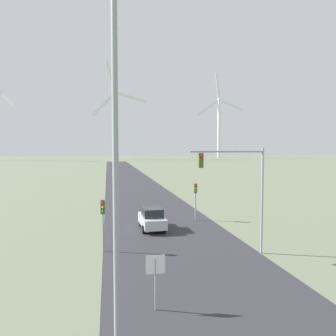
# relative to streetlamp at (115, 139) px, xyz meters

# --- Properties ---
(road_surface) EXTENTS (10.00, 240.00, 0.01)m
(road_surface) POSITION_rel_streetlamp_xyz_m (4.41, 43.56, -7.01)
(road_surface) COLOR #2D2D33
(road_surface) RESTS_ON ground
(streetlamp) EXTENTS (2.83, 0.32, 11.48)m
(streetlamp) POSITION_rel_streetlamp_xyz_m (0.00, 0.00, 0.00)
(streetlamp) COLOR #93999E
(streetlamp) RESTS_ON ground
(stop_sign_near) EXTENTS (0.81, 0.07, 2.35)m
(stop_sign_near) POSITION_rel_streetlamp_xyz_m (1.68, 3.51, -5.38)
(stop_sign_near) COLOR #93999E
(stop_sign_near) RESTS_ON ground
(traffic_light_post_near_left) EXTENTS (0.28, 0.34, 3.40)m
(traffic_light_post_near_left) POSITION_rel_streetlamp_xyz_m (-0.56, 11.85, -4.52)
(traffic_light_post_near_left) COLOR #93999E
(traffic_light_post_near_left) RESTS_ON ground
(traffic_light_post_near_right) EXTENTS (0.28, 0.34, 3.49)m
(traffic_light_post_near_right) POSITION_rel_streetlamp_xyz_m (7.86, 19.78, -4.45)
(traffic_light_post_near_right) COLOR #93999E
(traffic_light_post_near_right) RESTS_ON ground
(traffic_light_mast_overhead) EXTENTS (4.87, 0.34, 6.82)m
(traffic_light_mast_overhead) POSITION_rel_streetlamp_xyz_m (7.88, 9.61, -2.18)
(traffic_light_mast_overhead) COLOR #93999E
(traffic_light_mast_overhead) RESTS_ON ground
(car_approaching) EXTENTS (1.97, 4.17, 1.83)m
(car_approaching) POSITION_rel_streetlamp_xyz_m (3.38, 17.12, -6.11)
(car_approaching) COLOR #B7BCC1
(car_approaching) RESTS_ON ground
(wind_turbine_left) EXTENTS (34.47, 2.60, 61.08)m
(wind_turbine_left) POSITION_rel_streetlamp_xyz_m (5.22, 198.80, 19.07)
(wind_turbine_left) COLOR white
(wind_turbine_left) RESTS_ON ground
(wind_turbine_center) EXTENTS (34.02, 5.19, 61.57)m
(wind_turbine_center) POSITION_rel_streetlamp_xyz_m (80.04, 219.30, 19.36)
(wind_turbine_center) COLOR white
(wind_turbine_center) RESTS_ON ground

